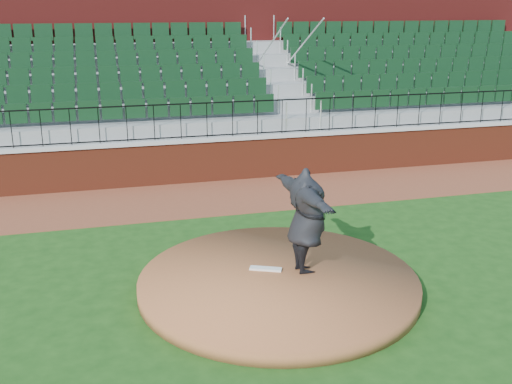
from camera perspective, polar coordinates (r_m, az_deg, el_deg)
The scene contains 10 objects.
ground at distance 11.52m, azimuth 1.94°, elevation -8.35°, with size 90.00×90.00×0.00m, color #184112.
warning_track at distance 16.40m, azimuth -3.50°, elevation -0.38°, with size 34.00×3.20×0.01m, color brown.
field_wall at distance 17.75m, azimuth -4.57°, elevation 2.97°, with size 34.00×0.35×1.20m, color maroon.
wall_cap at distance 17.60m, azimuth -4.62°, elevation 5.02°, with size 34.00×0.45×0.10m, color #B7B7B7.
wall_railing at distance 17.49m, azimuth -4.66°, elevation 6.78°, with size 34.00×0.05×1.00m, color black, non-canonical shape.
seating_stands at distance 20.06m, azimuth -6.13°, elevation 9.55°, with size 34.00×5.10×4.60m, color gray, non-canonical shape.
concourse_wall at distance 22.77m, azimuth -7.29°, elevation 11.57°, with size 34.00×0.50×5.50m, color maroon.
pitchers_mound at distance 11.15m, azimuth 2.12°, elevation -8.56°, with size 5.09×5.09×0.25m, color brown.
pitching_rubber at distance 11.34m, azimuth 0.92°, elevation -7.27°, with size 0.60×0.15×0.04m, color white.
pitcher at distance 10.96m, azimuth 4.79°, elevation -2.72°, with size 2.45×0.67×1.99m, color black.
Camera 1 is at (-3.04, -9.92, 5.00)m, focal length 42.28 mm.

